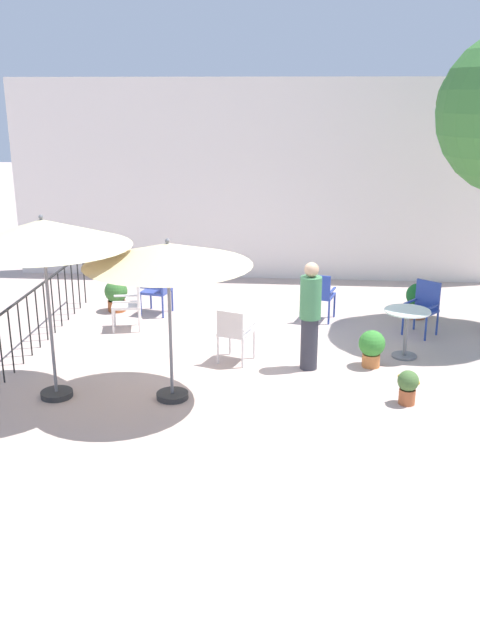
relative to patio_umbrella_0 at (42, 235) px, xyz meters
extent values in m
plane|color=#BCA499|center=(2.43, 1.68, -2.27)|extent=(60.00, 60.00, 0.00)
cube|color=white|center=(2.43, 6.79, -0.12)|extent=(11.06, 0.30, 4.30)
cube|color=black|center=(-0.92, 1.68, -1.27)|extent=(0.03, 5.81, 0.03)
cylinder|color=black|center=(-0.92, 0.41, -1.77)|extent=(0.02, 0.02, 1.00)
cylinder|color=black|center=(-0.92, 0.77, -1.77)|extent=(0.02, 0.02, 1.00)
cylinder|color=black|center=(-0.92, 1.14, -1.77)|extent=(0.02, 0.02, 1.00)
cylinder|color=black|center=(-0.92, 1.50, -1.77)|extent=(0.02, 0.02, 1.00)
cylinder|color=black|center=(-0.92, 1.86, -1.77)|extent=(0.02, 0.02, 1.00)
cylinder|color=black|center=(-0.92, 2.23, -1.77)|extent=(0.02, 0.02, 1.00)
cylinder|color=black|center=(-0.92, 2.59, -1.77)|extent=(0.02, 0.02, 1.00)
cylinder|color=black|center=(-0.92, 2.95, -1.77)|extent=(0.02, 0.02, 1.00)
cylinder|color=black|center=(-0.92, 3.31, -1.77)|extent=(0.02, 0.02, 1.00)
cylinder|color=black|center=(-0.92, 3.68, -1.77)|extent=(0.02, 0.02, 1.00)
cylinder|color=black|center=(-0.92, 4.04, -1.77)|extent=(0.02, 0.02, 1.00)
cylinder|color=black|center=(-0.92, 4.40, -1.77)|extent=(0.02, 0.02, 1.00)
cylinder|color=#2D2D2D|center=(0.00, 0.00, -2.23)|extent=(0.44, 0.44, 0.08)
cylinder|color=slate|center=(0.00, 0.00, -1.04)|extent=(0.04, 0.04, 2.47)
cone|color=beige|center=(0.00, 0.00, 0.02)|extent=(2.30, 2.30, 0.35)
sphere|color=slate|center=(0.00, 0.00, 0.23)|extent=(0.06, 0.06, 0.06)
cylinder|color=#2D2D2D|center=(1.60, 0.09, -2.23)|extent=(0.44, 0.44, 0.08)
cylinder|color=slate|center=(1.60, 0.09, -1.19)|extent=(0.04, 0.04, 2.17)
cone|color=beige|center=(1.60, 0.09, -0.24)|extent=(2.21, 2.21, 0.28)
sphere|color=slate|center=(1.60, 0.09, -0.07)|extent=(0.06, 0.06, 0.06)
cylinder|color=white|center=(5.00, 1.95, -1.51)|extent=(0.72, 0.72, 0.02)
cylinder|color=slate|center=(5.00, 1.95, -1.90)|extent=(0.06, 0.06, 0.75)
cylinder|color=slate|center=(5.00, 1.95, -2.26)|extent=(0.40, 0.40, 0.03)
cube|color=#263E9C|center=(3.73, 3.74, -1.82)|extent=(0.54, 0.58, 0.04)
cube|color=#263E9C|center=(3.67, 3.53, -1.59)|extent=(0.40, 0.14, 0.42)
cube|color=#263E9C|center=(3.91, 3.69, -1.70)|extent=(0.15, 0.43, 0.03)
cube|color=#263E9C|center=(3.54, 3.79, -1.70)|extent=(0.15, 0.43, 0.03)
cylinder|color=#263E9C|center=(3.97, 3.91, -2.06)|extent=(0.04, 0.04, 0.43)
cylinder|color=#263E9C|center=(3.59, 4.01, -2.06)|extent=(0.04, 0.04, 0.43)
cylinder|color=#263E9C|center=(3.86, 3.47, -2.06)|extent=(0.04, 0.04, 0.43)
cylinder|color=#263E9C|center=(3.48, 3.57, -2.06)|extent=(0.04, 0.04, 0.43)
cube|color=#32449A|center=(0.63, 3.85, -1.84)|extent=(0.58, 0.59, 0.04)
cube|color=#32449A|center=(0.85, 3.80, -1.60)|extent=(0.14, 0.46, 0.43)
cube|color=#32449A|center=(0.68, 4.07, -1.72)|extent=(0.43, 0.13, 0.03)
cube|color=#32449A|center=(0.58, 3.63, -1.72)|extent=(0.43, 0.13, 0.03)
cylinder|color=#32449A|center=(0.46, 4.12, -2.07)|extent=(0.04, 0.04, 0.41)
cylinder|color=#32449A|center=(0.36, 3.68, -2.07)|extent=(0.04, 0.04, 0.41)
cylinder|color=#32449A|center=(0.90, 4.02, -2.07)|extent=(0.04, 0.04, 0.41)
cylinder|color=#32449A|center=(0.80, 3.58, -2.07)|extent=(0.04, 0.04, 0.41)
cube|color=#2A4397|center=(5.40, 3.03, -1.83)|extent=(0.64, 0.63, 0.04)
cube|color=#2A4397|center=(5.52, 3.18, -1.58)|extent=(0.38, 0.31, 0.47)
cube|color=#2A4397|center=(5.23, 3.17, -1.71)|extent=(0.27, 0.33, 0.03)
cube|color=#2A4397|center=(5.57, 2.90, -1.71)|extent=(0.27, 0.33, 0.03)
cylinder|color=#2A4397|center=(5.11, 3.01, -2.06)|extent=(0.04, 0.04, 0.42)
cylinder|color=#2A4397|center=(5.45, 2.74, -2.06)|extent=(0.04, 0.04, 0.42)
cylinder|color=#2A4397|center=(5.35, 3.32, -2.06)|extent=(0.04, 0.04, 0.42)
cylinder|color=#2A4397|center=(5.70, 3.05, -2.06)|extent=(0.04, 0.04, 0.42)
cube|color=silver|center=(2.35, 1.55, -1.80)|extent=(0.59, 0.60, 0.04)
cube|color=silver|center=(2.28, 1.34, -1.59)|extent=(0.42, 0.18, 0.38)
cube|color=silver|center=(2.55, 1.48, -1.68)|extent=(0.18, 0.42, 0.03)
cube|color=silver|center=(2.16, 1.62, -1.68)|extent=(0.18, 0.42, 0.03)
cylinder|color=silver|center=(2.62, 1.68, -2.05)|extent=(0.04, 0.04, 0.45)
cylinder|color=silver|center=(2.23, 1.82, -2.05)|extent=(0.04, 0.04, 0.45)
cylinder|color=silver|center=(2.48, 1.27, -2.05)|extent=(0.04, 0.04, 0.45)
cylinder|color=silver|center=(2.08, 1.41, -2.05)|extent=(0.04, 0.04, 0.45)
cube|color=white|center=(0.28, 2.91, -1.84)|extent=(0.57, 0.54, 0.04)
cube|color=white|center=(0.51, 2.95, -1.61)|extent=(0.12, 0.43, 0.41)
cube|color=white|center=(0.24, 3.11, -1.72)|extent=(0.44, 0.12, 0.03)
cube|color=white|center=(0.32, 2.71, -1.72)|extent=(0.44, 0.12, 0.03)
cylinder|color=white|center=(0.02, 3.07, -2.07)|extent=(0.04, 0.04, 0.42)
cylinder|color=white|center=(0.10, 2.66, -2.07)|extent=(0.04, 0.04, 0.42)
cylinder|color=white|center=(0.47, 3.16, -2.07)|extent=(0.04, 0.04, 0.42)
cylinder|color=white|center=(0.55, 2.75, -2.07)|extent=(0.04, 0.04, 0.42)
cylinder|color=#CA743C|center=(4.43, 1.50, -2.17)|extent=(0.28, 0.28, 0.20)
cylinder|color=#382819|center=(4.43, 1.50, -2.08)|extent=(0.24, 0.24, 0.02)
sphere|color=#388730|center=(4.43, 1.50, -1.90)|extent=(0.40, 0.40, 0.40)
sphere|color=#BF3FB5|center=(4.54, 1.42, -1.94)|extent=(0.08, 0.08, 0.08)
sphere|color=#BF3FB5|center=(4.47, 1.61, -1.86)|extent=(0.10, 0.10, 0.10)
cylinder|color=brown|center=(5.50, 4.00, -2.15)|extent=(0.32, 0.32, 0.26)
cylinder|color=#382819|center=(5.50, 4.00, -2.03)|extent=(0.28, 0.28, 0.02)
sphere|color=#1A6426|center=(5.50, 4.00, -1.83)|extent=(0.44, 0.44, 0.44)
cylinder|color=#B1572D|center=(-0.17, 3.94, -2.17)|extent=(0.34, 0.34, 0.21)
cylinder|color=#382819|center=(-0.17, 3.94, -2.08)|extent=(0.30, 0.30, 0.02)
sphere|color=#397130|center=(-0.17, 3.94, -1.88)|extent=(0.44, 0.44, 0.44)
cylinder|color=#B15B34|center=(4.79, 0.18, -2.17)|extent=(0.22, 0.22, 0.21)
cylinder|color=#382819|center=(4.79, 0.18, -2.07)|extent=(0.20, 0.20, 0.02)
sphere|color=#496D35|center=(4.79, 0.18, -1.94)|extent=(0.29, 0.29, 0.29)
sphere|color=gold|center=(4.76, 0.11, -1.97)|extent=(0.08, 0.08, 0.08)
sphere|color=gold|center=(4.69, 0.24, -1.90)|extent=(0.06, 0.06, 0.06)
sphere|color=gold|center=(4.92, 0.17, -1.96)|extent=(0.07, 0.07, 0.07)
cylinder|color=#33333D|center=(3.48, 1.34, -1.87)|extent=(0.26, 0.26, 0.80)
cylinder|color=#438351|center=(3.48, 1.34, -1.15)|extent=(0.41, 0.41, 0.64)
sphere|color=tan|center=(3.48, 1.34, -0.72)|extent=(0.22, 0.22, 0.22)
camera|label=1|loc=(3.29, -8.56, 1.77)|focal=39.06mm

